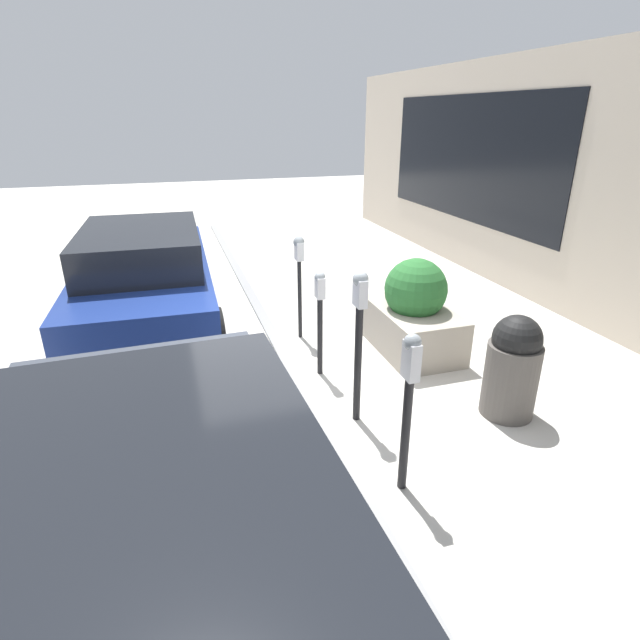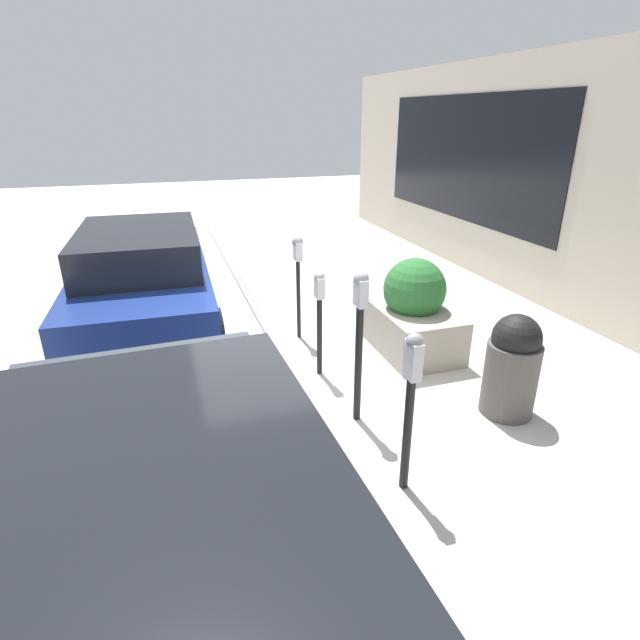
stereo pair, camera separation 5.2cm
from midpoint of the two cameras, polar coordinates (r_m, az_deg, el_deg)
The scene contains 10 objects.
ground_plane at distance 5.65m, azimuth -1.06°, elevation -8.73°, with size 40.00×40.00×0.00m, color beige.
curb_strip at distance 5.62m, azimuth -1.85°, elevation -8.69°, with size 19.00×0.16×0.04m.
parking_meter_nearest at distance 3.99m, azimuth 9.94°, elevation -8.08°, with size 0.16×0.14×1.42m.
parking_meter_second at distance 4.80m, azimuth 4.23°, elevation -0.59°, with size 0.18×0.15×1.59m.
parking_meter_middle at distance 5.77m, azimuth -0.32°, elevation 1.42°, with size 0.15×0.12×1.29m.
parking_meter_fourth at distance 6.72m, azimuth -2.76°, elevation 6.38°, with size 0.18×0.15×1.44m.
planter_box at distance 6.60m, azimuth 10.33°, elevation 0.79°, with size 1.40×0.89×1.26m.
parked_car_front at distance 2.82m, azimuth -19.04°, elevation -27.05°, with size 4.78×2.13×1.59m.
parked_car_middle at distance 7.40m, azimuth -19.71°, elevation 4.57°, with size 4.44×1.84×1.52m.
trash_bin at distance 5.47m, azimuth 20.85°, elevation -4.87°, with size 0.54×0.54×1.10m.
Camera 2 is at (-4.62, 1.41, 2.93)m, focal length 28.00 mm.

